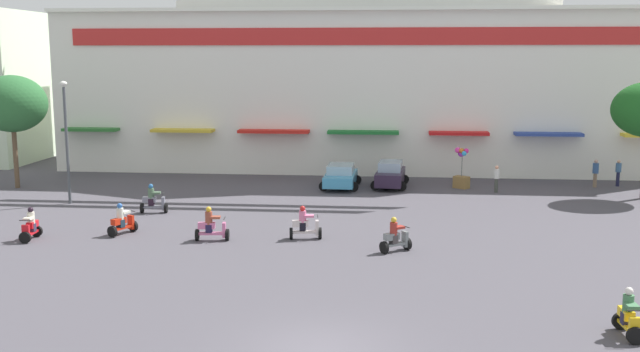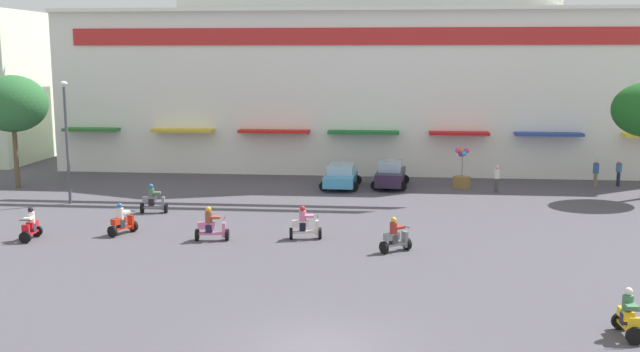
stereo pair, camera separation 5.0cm
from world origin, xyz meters
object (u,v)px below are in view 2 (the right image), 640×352
(streetlamp_near, at_px, (67,133))
(parked_car_0, at_px, (341,176))
(parked_car_1, at_px, (391,174))
(scooter_rider_3, at_px, (305,225))
(scooter_rider_7, at_px, (122,221))
(plaza_tree_0, at_px, (12,104))
(pedestrian_0, at_px, (497,177))
(scooter_rider_1, at_px, (628,317))
(scooter_rider_6, at_px, (211,227))
(scooter_rider_5, at_px, (153,201))
(pedestrian_1, at_px, (619,171))
(balloon_vendor_cart, at_px, (462,171))
(scooter_rider_0, at_px, (395,237))
(scooter_rider_4, at_px, (31,226))
(pedestrian_2, at_px, (596,172))

(streetlamp_near, bearing_deg, parked_car_0, 23.39)
(parked_car_0, distance_m, parked_car_1, 3.14)
(scooter_rider_3, distance_m, scooter_rider_7, 8.53)
(plaza_tree_0, height_order, pedestrian_0, plaza_tree_0)
(plaza_tree_0, bearing_deg, scooter_rider_1, -35.47)
(plaza_tree_0, height_order, scooter_rider_6, plaza_tree_0)
(plaza_tree_0, relative_size, parked_car_1, 1.66)
(scooter_rider_5, distance_m, streetlamp_near, 6.68)
(pedestrian_1, distance_m, balloon_vendor_cart, 10.09)
(scooter_rider_0, height_order, pedestrian_1, pedestrian_1)
(scooter_rider_1, xyz_separation_m, scooter_rider_3, (-10.86, 10.59, 0.03))
(parked_car_0, bearing_deg, streetlamp_near, -156.61)
(parked_car_1, height_order, scooter_rider_1, parked_car_1)
(parked_car_0, relative_size, pedestrian_0, 2.55)
(scooter_rider_1, xyz_separation_m, scooter_rider_4, (-23.11, 9.21, 0.01))
(parked_car_1, height_order, scooter_rider_6, parked_car_1)
(scooter_rider_6, bearing_deg, streetlamp_near, 143.55)
(scooter_rider_1, bearing_deg, parked_car_1, 106.31)
(parked_car_0, relative_size, pedestrian_1, 2.49)
(parked_car_1, bearing_deg, parked_car_0, -170.32)
(scooter_rider_1, xyz_separation_m, scooter_rider_6, (-15.01, 9.90, 0.03))
(plaza_tree_0, height_order, streetlamp_near, plaza_tree_0)
(scooter_rider_3, bearing_deg, streetlamp_near, 154.72)
(plaza_tree_0, xyz_separation_m, pedestrian_2, (36.07, 3.73, -4.25))
(scooter_rider_5, bearing_deg, scooter_rider_1, -38.14)
(scooter_rider_0, distance_m, balloon_vendor_cart, 15.96)
(pedestrian_0, bearing_deg, scooter_rider_3, -129.53)
(scooter_rider_1, bearing_deg, pedestrian_2, 77.20)
(parked_car_1, relative_size, scooter_rider_4, 2.83)
(plaza_tree_0, relative_size, balloon_vendor_cart, 2.73)
(scooter_rider_4, xyz_separation_m, pedestrian_1, (30.41, 16.67, 0.35))
(scooter_rider_5, bearing_deg, pedestrian_1, 21.61)
(streetlamp_near, bearing_deg, pedestrian_2, 14.81)
(scooter_rider_7, distance_m, streetlamp_near, 9.27)
(parked_car_0, relative_size, pedestrian_2, 2.39)
(parked_car_1, height_order, scooter_rider_7, parked_car_1)
(parked_car_0, distance_m, pedestrian_2, 16.00)
(scooter_rider_1, bearing_deg, parked_car_0, 113.27)
(pedestrian_2, bearing_deg, parked_car_0, -173.82)
(scooter_rider_6, distance_m, scooter_rider_7, 4.44)
(parked_car_0, xyz_separation_m, scooter_rider_4, (-12.96, -14.40, -0.13))
(scooter_rider_4, height_order, scooter_rider_7, scooter_rider_7)
(parked_car_0, relative_size, scooter_rider_6, 2.70)
(scooter_rider_5, xyz_separation_m, streetlamp_near, (-5.46, 1.94, 3.33))
(scooter_rider_1, distance_m, streetlamp_near, 30.48)
(scooter_rider_4, bearing_deg, streetlamp_near, 102.69)
(pedestrian_0, bearing_deg, parked_car_1, 169.29)
(scooter_rider_0, height_order, scooter_rider_6, scooter_rider_6)
(parked_car_1, bearing_deg, balloon_vendor_cart, 0.76)
(scooter_rider_0, xyz_separation_m, pedestrian_2, (12.56, 16.53, 0.38))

